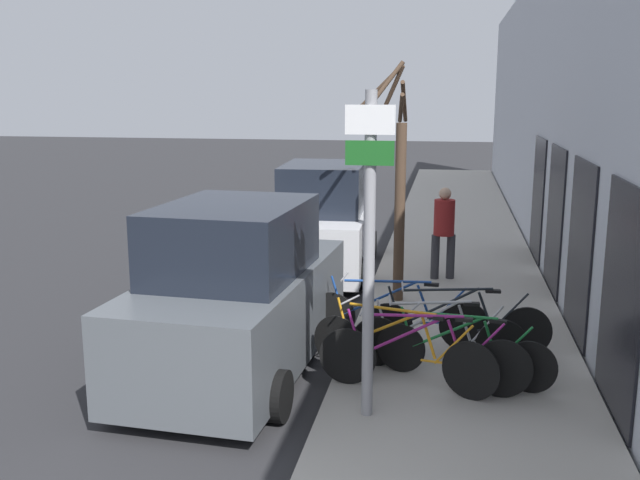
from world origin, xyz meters
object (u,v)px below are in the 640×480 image
parked_car_0 (238,296)px  bicycle_2 (463,353)px  signpost (369,248)px  bicycle_0 (423,358)px  bicycle_1 (401,351)px  street_tree (397,186)px  pedestrian_near (444,226)px  bicycle_3 (439,339)px  bicycle_5 (397,317)px  parked_car_1 (325,224)px  bicycle_4 (456,325)px

parked_car_0 → bicycle_2: bearing=-0.9°
signpost → bicycle_0: bearing=52.6°
bicycle_1 → street_tree: (-0.35, 3.63, 1.55)m
pedestrian_near → parked_car_0: bearing=45.5°
bicycle_3 → bicycle_5: size_ratio=0.87×
signpost → bicycle_3: size_ratio=1.57×
pedestrian_near → street_tree: size_ratio=0.44×
bicycle_5 → street_tree: size_ratio=0.64×
signpost → bicycle_1: (0.31, 0.94, -1.47)m
bicycle_2 → parked_car_0: size_ratio=0.48×
bicycle_0 → parked_car_1: size_ratio=0.59×
bicycle_5 → parked_car_1: parked_car_1 is taller
signpost → street_tree: size_ratio=0.88×
bicycle_1 → bicycle_5: 1.34m
bicycle_0 → street_tree: size_ratio=0.63×
bicycle_1 → street_tree: 3.96m
signpost → bicycle_5: 2.71m
bicycle_0 → parked_car_1: bearing=22.7°
bicycle_4 → signpost: bearing=149.9°
bicycle_0 → bicycle_2: size_ratio=1.16×
bicycle_0 → bicycle_3: 0.78m
bicycle_3 → pedestrian_near: pedestrian_near is taller
bicycle_3 → pedestrian_near: (-0.00, 4.57, 0.62)m
bicycle_0 → bicycle_2: bearing=-51.3°
parked_car_1 → pedestrian_near: (2.41, -0.70, 0.16)m
signpost → bicycle_4: signpost is taller
bicycle_1 → street_tree: size_ratio=0.58×
bicycle_2 → pedestrian_near: size_ratio=1.24×
pedestrian_near → signpost: bearing=67.2°
bicycle_4 → bicycle_5: bicycle_5 is taller
signpost → parked_car_1: 7.07m
parked_car_1 → street_tree: (1.62, -2.23, 1.10)m
parked_car_1 → bicycle_2: bearing=-67.1°
parked_car_0 → pedestrian_near: size_ratio=2.58×
signpost → bicycle_0: signpost is taller
bicycle_2 → bicycle_3: bicycle_3 is taller
parked_car_1 → street_tree: size_ratio=1.08×
bicycle_4 → bicycle_2: bearing=180.0°
bicycle_2 → parked_car_0: (-2.92, 0.23, 0.50)m
bicycle_4 → parked_car_0: size_ratio=0.56×
parked_car_1 → street_tree: street_tree is taller
bicycle_0 → bicycle_3: bicycle_0 is taller
bicycle_2 → bicycle_3: size_ratio=0.97×
parked_car_0 → bicycle_1: bearing=-7.0°
bicycle_1 → pedestrian_near: bearing=17.1°
bicycle_2 → signpost: bearing=150.1°
bicycle_2 → bicycle_3: 0.51m
signpost → street_tree: bearing=90.5°
street_tree → bicycle_0: bearing=-80.7°
bicycle_2 → bicycle_3: (-0.30, 0.41, 0.01)m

